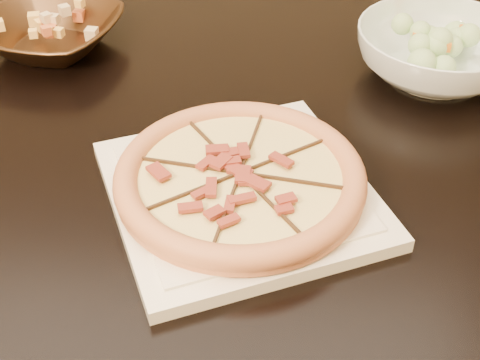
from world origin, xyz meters
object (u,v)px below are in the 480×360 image
at_px(bronze_bowl, 50,33).
at_px(salad_bowl, 438,53).
at_px(pizza, 240,177).
at_px(plate, 240,192).
at_px(dining_table, 187,171).

distance_m(bronze_bowl, salad_bowl, 0.61).
distance_m(pizza, bronze_bowl, 0.49).
xyz_separation_m(pizza, salad_bowl, (0.28, 0.31, 0.00)).
xyz_separation_m(plate, salad_bowl, (0.28, 0.31, 0.03)).
bearing_deg(dining_table, bronze_bowl, 142.89).
xyz_separation_m(plate, bronze_bowl, (-0.34, 0.35, 0.02)).
xyz_separation_m(bronze_bowl, salad_bowl, (0.61, -0.04, 0.01)).
relative_size(pizza, salad_bowl, 1.20).
relative_size(dining_table, bronze_bowl, 6.90).
xyz_separation_m(dining_table, pizza, (0.09, -0.17, 0.13)).
bearing_deg(bronze_bowl, pizza, -46.39).
bearing_deg(salad_bowl, plate, -131.49).
bearing_deg(salad_bowl, bronze_bowl, 176.15).
relative_size(plate, pizza, 1.32).
bearing_deg(pizza, dining_table, 118.72).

